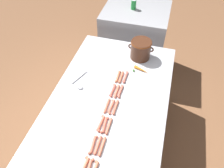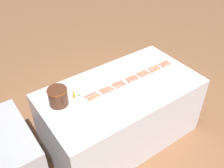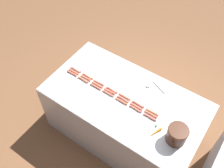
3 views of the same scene
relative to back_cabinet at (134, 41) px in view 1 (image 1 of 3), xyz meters
The scene contains 23 objects.
ground_plane 1.62m from the back_cabinet, 88.65° to the right, with size 20.00×20.00×0.00m, color brown.
griddle_counter 1.54m from the back_cabinet, 88.65° to the right, with size 1.07×1.97×0.88m.
back_cabinet is the anchor object (origin of this frame).
hot_dog_1 2.15m from the back_cabinet, 88.77° to the right, with size 0.03×0.17×0.02m.
hot_dog_2 1.97m from the back_cabinet, 88.58° to the right, with size 0.03×0.17×0.02m.
hot_dog_3 1.78m from the back_cabinet, 88.42° to the right, with size 0.04×0.17×0.02m.
hot_dog_4 1.60m from the back_cabinet, 88.34° to the right, with size 0.02×0.17×0.02m.
hot_dog_5 1.41m from the back_cabinet, 88.05° to the right, with size 0.03×0.17×0.02m.
hot_dog_6 1.23m from the back_cabinet, 87.66° to the right, with size 0.03×0.17×0.02m.
hot_dog_9 1.97m from the back_cabinet, 87.47° to the right, with size 0.02×0.17×0.02m.
hot_dog_10 1.79m from the back_cabinet, 87.26° to the right, with size 0.04×0.17×0.02m.
hot_dog_11 1.60m from the back_cabinet, 86.83° to the right, with size 0.03×0.17×0.02m.
hot_dog_12 1.42m from the back_cabinet, 86.38° to the right, with size 0.03×0.17×0.02m.
hot_dog_13 1.23m from the back_cabinet, 86.01° to the right, with size 0.02×0.17×0.02m.
hot_dog_16 1.97m from the back_cabinet, 86.42° to the right, with size 0.03×0.17×0.02m.
hot_dog_17 1.79m from the back_cabinet, 86.08° to the right, with size 0.03×0.17×0.02m.
hot_dog_18 1.60m from the back_cabinet, 85.42° to the right, with size 0.03×0.17×0.02m.
hot_dog_19 1.41m from the back_cabinet, 84.93° to the right, with size 0.03×0.17×0.02m.
hot_dog_20 1.23m from the back_cabinet, 83.92° to the right, with size 0.03×0.17×0.02m.
bean_pot 0.96m from the back_cabinet, 75.80° to the right, with size 0.28×0.22×0.21m.
serving_spoon 1.44m from the back_cabinet, 101.90° to the right, with size 0.14×0.26×0.02m.
carrot 1.12m from the back_cabinet, 75.78° to the right, with size 0.18×0.09×0.03m.
soda_can 0.57m from the back_cabinet, 168.36° to the right, with size 0.07×0.07×0.13m.
Camera 1 is at (0.37, -1.13, 2.44)m, focal length 35.13 mm.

